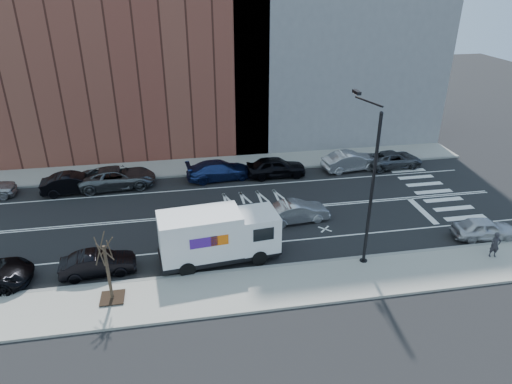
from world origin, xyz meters
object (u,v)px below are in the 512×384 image
object	(u,v)px
near_parked_front	(485,229)
far_parked_b	(74,183)
driving_sedan	(297,212)
pedestrian	(495,245)
fedex_van	(218,235)

from	to	relation	value
near_parked_front	far_parked_b	bearing A→B (deg)	73.75
driving_sedan	pedestrian	world-z (taller)	pedestrian
far_parked_b	pedestrian	distance (m)	29.27
driving_sedan	fedex_van	bearing A→B (deg)	116.99
driving_sedan	near_parked_front	distance (m)	11.88
far_parked_b	fedex_van	bearing A→B (deg)	-142.90
fedex_van	driving_sedan	size ratio (longest dim) A/B	1.66
fedex_van	pedestrian	xyz separation A→B (m)	(15.92, -2.69, -0.73)
near_parked_front	pedestrian	xyz separation A→B (m)	(-0.89, -2.19, 0.25)
pedestrian	far_parked_b	bearing A→B (deg)	162.30
near_parked_front	pedestrian	bearing A→B (deg)	164.94
far_parked_b	driving_sedan	bearing A→B (deg)	-120.00
driving_sedan	pedestrian	xyz separation A→B (m)	(10.22, -6.40, 0.22)
fedex_van	near_parked_front	size ratio (longest dim) A/B	1.78
driving_sedan	pedestrian	size ratio (longest dim) A/B	2.76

